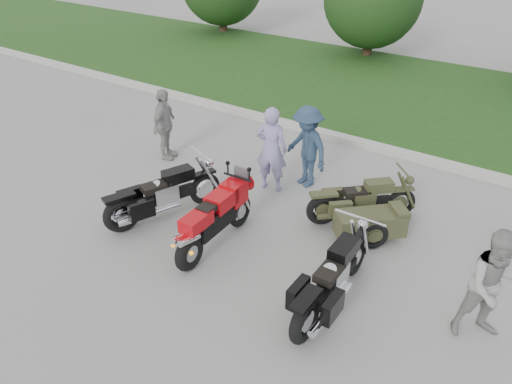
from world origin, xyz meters
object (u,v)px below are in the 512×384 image
Objects in this scene: person_stripe at (271,149)px; sportbike_red at (214,218)px; cruiser_left at (160,197)px; cruiser_sidecar at (365,214)px; person_back at (164,125)px; person_denim at (307,147)px; person_grey at (494,286)px; cruiser_right at (330,283)px.

sportbike_red is at bearing 85.13° from person_stripe.
sportbike_red is 1.44m from cruiser_left.
cruiser_sidecar is 5.16m from person_back.
person_stripe reaches higher than person_denim.
person_stripe is at bearing 84.54° from cruiser_left.
sportbike_red reaches higher than cruiser_left.
person_stripe reaches higher than cruiser_sidecar.
person_grey is at bearing -7.58° from person_denim.
person_denim is at bearing -96.45° from person_back.
cruiser_left is 1.34× the size of person_grey.
person_denim reaches higher than cruiser_sidecar.
cruiser_sidecar is 2.82m from person_grey.
cruiser_sidecar is (1.98, 1.91, -0.21)m from sportbike_red.
cruiser_left is 3.21m from person_denim.
person_stripe reaches higher than cruiser_right.
cruiser_right is 1.32× the size of person_stripe.
sportbike_red is at bearing 173.66° from cruiser_right.
person_denim reaches higher than sportbike_red.
cruiser_sidecar is 1.14× the size of person_back.
person_stripe reaches higher than person_grey.
person_back is at bearing 143.49° from sportbike_red.
person_grey is at bearing 16.41° from cruiser_sidecar.
person_stripe is at bearing -143.80° from cruiser_sidecar.
person_stripe is 2.84m from person_back.
sportbike_red is at bearing -143.03° from person_back.
sportbike_red is at bearing -72.25° from person_denim.
cruiser_right is at bearing -33.40° from person_denim.
person_grey is 1.02× the size of person_back.
person_denim reaches higher than person_back.
person_denim reaches higher than person_grey.
cruiser_right is 6.02m from person_back.
cruiser_right is 1.43× the size of person_back.
cruiser_left is 3.84m from cruiser_sidecar.
person_stripe is at bearing 135.70° from cruiser_right.
cruiser_left is at bearing 173.65° from cruiser_right.
cruiser_right is 2.17m from cruiser_sidecar.
cruiser_right is (2.37, -0.23, -0.12)m from sportbike_red.
sportbike_red is at bearing 151.69° from person_grey.
person_stripe is at bearing 124.09° from person_grey.
person_stripe is (-0.32, 2.32, 0.32)m from sportbike_red.
person_grey is at bearing -120.92° from person_back.
cruiser_right is at bearing 15.93° from cruiser_left.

